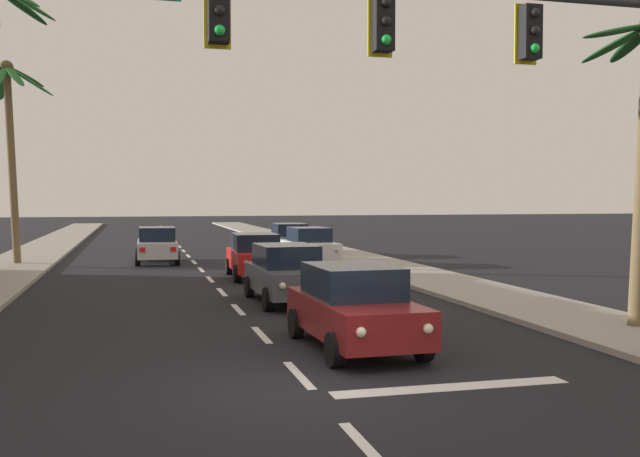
# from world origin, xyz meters

# --- Properties ---
(ground_plane) EXTENTS (220.00, 220.00, 0.00)m
(ground_plane) POSITION_xyz_m (0.00, 0.00, 0.00)
(ground_plane) COLOR black
(sidewalk_right) EXTENTS (3.20, 110.00, 0.14)m
(sidewalk_right) POSITION_xyz_m (7.80, 20.00, 0.07)
(sidewalk_right) COLOR #9E998E
(sidewalk_right) RESTS_ON ground
(sidewalk_left) EXTENTS (3.20, 110.00, 0.14)m
(sidewalk_left) POSITION_xyz_m (-7.80, 20.00, 0.07)
(sidewalk_left) COLOR #9E998E
(sidewalk_left) RESTS_ON ground
(lane_markings) EXTENTS (4.28, 88.46, 0.01)m
(lane_markings) POSITION_xyz_m (0.41, 20.41, 0.00)
(lane_markings) COLOR silver
(lane_markings) RESTS_ON ground
(traffic_signal_mast) EXTENTS (10.84, 0.41, 7.16)m
(traffic_signal_mast) POSITION_xyz_m (3.04, 0.10, 5.26)
(traffic_signal_mast) COLOR #2D2D33
(traffic_signal_mast) RESTS_ON ground
(sedan_lead_at_stop_bar) EXTENTS (2.04, 4.49, 1.68)m
(sedan_lead_at_stop_bar) POSITION_xyz_m (1.56, 2.65, 0.85)
(sedan_lead_at_stop_bar) COLOR maroon
(sedan_lead_at_stop_bar) RESTS_ON ground
(sedan_third_in_queue) EXTENTS (2.02, 4.48, 1.68)m
(sedan_third_in_queue) POSITION_xyz_m (1.56, 9.33, 0.85)
(sedan_third_in_queue) COLOR #4C515B
(sedan_third_in_queue) RESTS_ON ground
(sedan_fifth_in_queue) EXTENTS (2.02, 4.48, 1.68)m
(sedan_fifth_in_queue) POSITION_xyz_m (1.73, 16.01, 0.85)
(sedan_fifth_in_queue) COLOR red
(sedan_fifth_in_queue) RESTS_ON ground
(sedan_oncoming_far) EXTENTS (1.99, 4.47, 1.68)m
(sedan_oncoming_far) POSITION_xyz_m (-1.70, 23.32, 0.85)
(sedan_oncoming_far) COLOR silver
(sedan_oncoming_far) RESTS_ON ground
(sedan_parked_nearest_kerb) EXTENTS (2.03, 4.48, 1.68)m
(sedan_parked_nearest_kerb) POSITION_xyz_m (5.27, 26.34, 0.85)
(sedan_parked_nearest_kerb) COLOR #4C515B
(sedan_parked_nearest_kerb) RESTS_ON ground
(sedan_parked_mid_kerb) EXTENTS (2.07, 4.50, 1.68)m
(sedan_parked_mid_kerb) POSITION_xyz_m (5.08, 21.06, 0.85)
(sedan_parked_mid_kerb) COLOR silver
(sedan_parked_mid_kerb) RESTS_ON ground
(palm_left_third) EXTENTS (4.11, 4.01, 9.08)m
(palm_left_third) POSITION_xyz_m (-8.03, 23.27, 6.51)
(palm_left_third) COLOR brown
(palm_left_third) RESTS_ON ground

